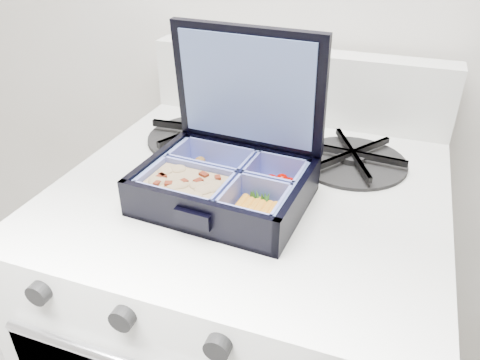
% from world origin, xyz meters
% --- Properties ---
extents(bento_box, '(0.22, 0.18, 0.05)m').
position_xyz_m(bento_box, '(-0.67, 1.64, 0.83)').
color(bento_box, black).
rests_on(bento_box, stove).
extents(burner_grate, '(0.18, 0.18, 0.02)m').
position_xyz_m(burner_grate, '(-0.52, 1.81, 0.82)').
color(burner_grate, black).
rests_on(burner_grate, stove).
extents(burner_grate_rear, '(0.20, 0.20, 0.02)m').
position_xyz_m(burner_grate_rear, '(-0.77, 1.81, 0.82)').
color(burner_grate_rear, black).
rests_on(burner_grate_rear, stove).
extents(fork, '(0.13, 0.17, 0.01)m').
position_xyz_m(fork, '(-0.62, 1.78, 0.81)').
color(fork, silver).
rests_on(fork, stove).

